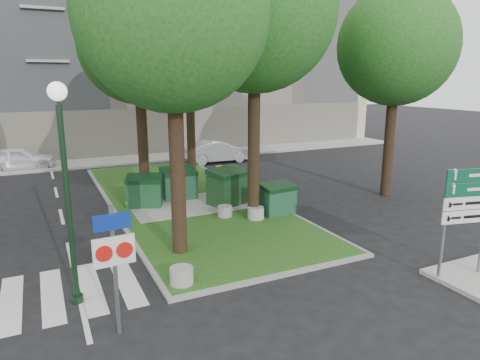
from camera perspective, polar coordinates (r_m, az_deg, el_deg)
ground at (r=11.62m, az=3.21°, el=-13.09°), size 120.00×120.00×0.00m
median_island at (r=18.69m, az=-7.27°, el=-2.61°), size 6.00×16.00×0.12m
median_kerb at (r=18.69m, az=-7.27°, el=-2.64°), size 6.30×16.30×0.10m
building_sidewalk at (r=28.52m, az=-14.92°, el=2.60°), size 42.00×3.00×0.12m
zebra_crossing at (r=11.86m, az=-17.10°, el=-13.09°), size 5.00×3.00×0.01m
apartment_building at (r=35.57m, az=-18.13°, el=17.32°), size 41.00×12.00×16.00m
tree_median_mid at (r=18.71m, az=-13.34°, el=18.58°), size 4.80×4.80×9.99m
tree_median_far at (r=22.61m, az=-6.81°, el=21.30°), size 5.80×5.80×11.93m
tree_street_right at (r=20.09m, az=20.36°, el=17.76°), size 5.00×5.00×10.06m
dumpster_a at (r=17.72m, az=-12.60°, el=-1.44°), size 1.64×1.38×1.29m
dumpster_b at (r=18.59m, az=-8.17°, el=-0.46°), size 1.49×1.07×1.35m
dumpster_c at (r=17.59m, az=-1.55°, el=-0.90°), size 1.90×1.61×1.49m
dumpster_d at (r=16.39m, az=4.96°, el=-2.50°), size 1.37×1.02×1.21m
bollard_left at (r=11.15m, az=-7.80°, el=-12.50°), size 0.59×0.59×0.42m
bollard_right at (r=15.85m, az=2.13°, el=-4.39°), size 0.61×0.61×0.44m
bollard_mid at (r=16.11m, az=-2.03°, el=-4.17°), size 0.55×0.55×0.40m
litter_bin at (r=21.85m, az=-2.72°, el=0.95°), size 0.41×0.41×0.71m
street_lamp at (r=10.16m, az=-22.32°, el=1.26°), size 0.41×0.41×5.12m
traffic_sign_pole at (r=9.01m, az=-16.47°, el=-9.32°), size 0.84×0.09×2.78m
directional_sign at (r=12.37m, az=28.02°, el=-2.99°), size 1.40×0.38×2.86m
car_white at (r=27.80m, az=-27.54°, el=2.57°), size 4.07×1.77×1.37m
car_silver at (r=26.99m, az=-3.01°, el=3.83°), size 4.27×1.54×1.40m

